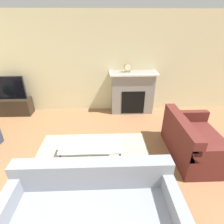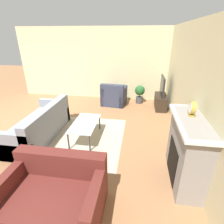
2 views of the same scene
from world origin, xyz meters
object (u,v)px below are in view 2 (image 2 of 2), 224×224
couch_sectional (40,126)px  potted_plant (140,93)px  couch_loveseat (54,197)px  mantel_clock (192,108)px  coffee_table (85,124)px  armchair_by_window (114,97)px  tv (162,86)px

couch_sectional → potted_plant: 3.76m
couch_loveseat → mantel_clock: 2.49m
coffee_table → potted_plant: (-2.74, 1.31, 0.01)m
couch_sectional → couch_loveseat: (1.91, 1.30, -0.00)m
armchair_by_window → couch_loveseat: bearing=93.9°
couch_loveseat → armchair_by_window: bearing=87.0°
couch_loveseat → couch_sectional: bearing=124.3°
couch_sectional → couch_loveseat: same height
couch_sectional → coffee_table: size_ratio=1.89×
couch_sectional → mantel_clock: bearing=76.4°
tv → couch_sectional: size_ratio=0.39×
couch_loveseat → armchair_by_window: size_ratio=1.52×
potted_plant → mantel_clock: size_ratio=2.78×
couch_sectional → couch_loveseat: 2.31m
couch_sectional → couch_loveseat: size_ratio=1.49×
couch_sectional → mantel_clock: mantel_clock is taller
tv → mantel_clock: size_ratio=3.32×
armchair_by_window → potted_plant: armchair_by_window is taller
couch_loveseat → tv: bearing=66.2°
armchair_by_window → potted_plant: 0.99m
mantel_clock → couch_loveseat: bearing=-60.4°
armchair_by_window → mantel_clock: 3.89m
couch_sectional → coffee_table: 1.17m
armchair_by_window → mantel_clock: bearing=124.4°
coffee_table → mantel_clock: (0.89, 2.11, 0.92)m
couch_sectional → mantel_clock: 3.52m
mantel_clock → couch_sectional: bearing=-103.6°
tv → armchair_by_window: size_ratio=0.87×
coffee_table → mantel_clock: mantel_clock is taller
tv → mantel_clock: (3.21, 0.06, 0.51)m
couch_sectional → potted_plant: couch_sectional is taller
couch_sectional → mantel_clock: size_ratio=8.56×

